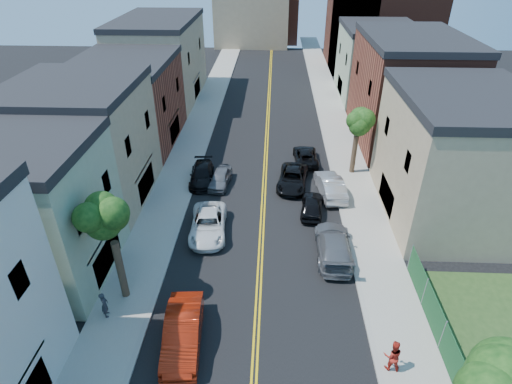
# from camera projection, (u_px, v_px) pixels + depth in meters

# --- Properties ---
(sidewalk_left) EXTENTS (3.20, 100.00, 0.15)m
(sidewalk_left) POSITION_uv_depth(u_px,v_px,m) (198.00, 127.00, 46.88)
(sidewalk_left) COLOR gray
(sidewalk_left) RESTS_ON ground
(sidewalk_right) EXTENTS (3.20, 100.00, 0.15)m
(sidewalk_right) POSITION_uv_depth(u_px,v_px,m) (338.00, 129.00, 46.29)
(sidewalk_right) COLOR gray
(sidewalk_right) RESTS_ON ground
(curb_left) EXTENTS (0.30, 100.00, 0.15)m
(curb_left) POSITION_uv_depth(u_px,v_px,m) (213.00, 127.00, 46.82)
(curb_left) COLOR gray
(curb_left) RESTS_ON ground
(curb_right) EXTENTS (0.30, 100.00, 0.15)m
(curb_right) POSITION_uv_depth(u_px,v_px,m) (322.00, 129.00, 46.35)
(curb_right) COLOR gray
(curb_right) RESTS_ON ground
(bldg_left_palegrn) EXTENTS (9.00, 8.00, 8.50)m
(bldg_left_palegrn) POSITION_uv_depth(u_px,v_px,m) (24.00, 217.00, 24.51)
(bldg_left_palegrn) COLOR gray
(bldg_left_palegrn) RESTS_ON ground
(bldg_left_tan_near) EXTENTS (9.00, 10.00, 9.00)m
(bldg_left_tan_near) POSITION_uv_depth(u_px,v_px,m) (84.00, 147.00, 32.03)
(bldg_left_tan_near) COLOR #998466
(bldg_left_tan_near) RESTS_ON ground
(bldg_left_brick) EXTENTS (9.00, 12.00, 8.00)m
(bldg_left_brick) POSITION_uv_depth(u_px,v_px,m) (128.00, 105.00, 41.65)
(bldg_left_brick) COLOR brown
(bldg_left_brick) RESTS_ON ground
(bldg_left_tan_far) EXTENTS (9.00, 16.00, 9.50)m
(bldg_left_tan_far) POSITION_uv_depth(u_px,v_px,m) (161.00, 62.00, 53.17)
(bldg_left_tan_far) COLOR #998466
(bldg_left_tan_far) RESTS_ON ground
(bldg_right_tan) EXTENTS (9.00, 12.00, 9.00)m
(bldg_right_tan) POSITION_uv_depth(u_px,v_px,m) (455.00, 161.00, 30.13)
(bldg_right_tan) COLOR #998466
(bldg_right_tan) RESTS_ON ground
(bldg_right_brick) EXTENTS (9.00, 14.00, 10.00)m
(bldg_right_brick) POSITION_uv_depth(u_px,v_px,m) (406.00, 93.00, 41.77)
(bldg_right_brick) COLOR brown
(bldg_right_brick) RESTS_ON ground
(bldg_right_palegrn) EXTENTS (9.00, 12.00, 8.50)m
(bldg_right_palegrn) POSITION_uv_depth(u_px,v_px,m) (377.00, 64.00, 54.08)
(bldg_right_palegrn) COLOR gray
(bldg_right_palegrn) RESTS_ON ground
(church) EXTENTS (16.20, 14.20, 22.60)m
(church) POSITION_uv_depth(u_px,v_px,m) (375.00, 20.00, 65.24)
(church) COLOR #4C2319
(church) RESTS_ON ground
(backdrop_left) EXTENTS (14.00, 8.00, 12.00)m
(backdrop_left) POSITION_uv_depth(u_px,v_px,m) (252.00, 13.00, 79.36)
(backdrop_left) COLOR #998466
(backdrop_left) RESTS_ON ground
(backdrop_center) EXTENTS (10.00, 8.00, 10.00)m
(backdrop_center) POSITION_uv_depth(u_px,v_px,m) (272.00, 16.00, 83.13)
(backdrop_center) COLOR brown
(backdrop_center) RESTS_ON ground
(fence_right) EXTENTS (0.04, 15.00, 1.90)m
(fence_right) POSITION_uv_depth(u_px,v_px,m) (453.00, 361.00, 19.75)
(fence_right) COLOR #143F1E
(fence_right) RESTS_ON sidewalk_right
(tree_left_mid) EXTENTS (5.20, 5.20, 9.29)m
(tree_left_mid) POSITION_uv_depth(u_px,v_px,m) (106.00, 205.00, 21.36)
(tree_left_mid) COLOR #3C281E
(tree_left_mid) RESTS_ON sidewalk_left
(tree_right_far) EXTENTS (4.40, 4.40, 8.03)m
(tree_right_far) POSITION_uv_depth(u_px,v_px,m) (360.00, 113.00, 34.81)
(tree_right_far) COLOR #3C281E
(tree_right_far) RESTS_ON sidewalk_right
(red_sedan) EXTENTS (2.25, 5.33, 1.71)m
(red_sedan) POSITION_uv_depth(u_px,v_px,m) (183.00, 332.00, 21.51)
(red_sedan) COLOR #AC200B
(red_sedan) RESTS_ON ground
(white_pickup) EXTENTS (2.88, 5.58, 1.50)m
(white_pickup) POSITION_uv_depth(u_px,v_px,m) (208.00, 224.00, 29.77)
(white_pickup) COLOR silver
(white_pickup) RESTS_ON ground
(grey_car_left) EXTENTS (1.99, 4.06, 1.33)m
(grey_car_left) POSITION_uv_depth(u_px,v_px,m) (220.00, 178.00, 35.64)
(grey_car_left) COLOR #595B61
(grey_car_left) RESTS_ON ground
(black_car_left) EXTENTS (2.25, 4.88, 1.38)m
(black_car_left) POSITION_uv_depth(u_px,v_px,m) (202.00, 174.00, 36.15)
(black_car_left) COLOR black
(black_car_left) RESTS_ON ground
(grey_car_right) EXTENTS (2.45, 5.75, 1.65)m
(grey_car_right) POSITION_uv_depth(u_px,v_px,m) (334.00, 245.00, 27.63)
(grey_car_right) COLOR #585B60
(grey_car_right) RESTS_ON ground
(black_car_right) EXTENTS (2.08, 4.22, 1.38)m
(black_car_right) POSITION_uv_depth(u_px,v_px,m) (312.00, 205.00, 32.01)
(black_car_right) COLOR black
(black_car_right) RESTS_ON ground
(silver_car_right) EXTENTS (2.41, 5.24, 1.66)m
(silver_car_right) POSITION_uv_depth(u_px,v_px,m) (330.00, 186.00, 34.25)
(silver_car_right) COLOR #AAACB2
(silver_car_right) RESTS_ON ground
(dark_car_right_far) EXTENTS (2.30, 4.75, 1.30)m
(dark_car_right_far) POSITION_uv_depth(u_px,v_px,m) (306.00, 156.00, 39.34)
(dark_car_right_far) COLOR black
(dark_car_right_far) RESTS_ON ground
(black_suv_lane) EXTENTS (3.05, 5.44, 1.44)m
(black_suv_lane) POSITION_uv_depth(u_px,v_px,m) (293.00, 178.00, 35.52)
(black_suv_lane) COLOR black
(black_suv_lane) RESTS_ON ground
(pedestrian_left) EXTENTS (0.57, 0.70, 1.66)m
(pedestrian_left) POSITION_uv_depth(u_px,v_px,m) (105.00, 305.00, 22.95)
(pedestrian_left) COLOR #27292F
(pedestrian_left) RESTS_ON sidewalk_left
(pedestrian_right) EXTENTS (0.96, 0.78, 1.85)m
(pedestrian_right) POSITION_uv_depth(u_px,v_px,m) (393.00, 355.00, 20.04)
(pedestrian_right) COLOR #B3261B
(pedestrian_right) RESTS_ON sidewalk_right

